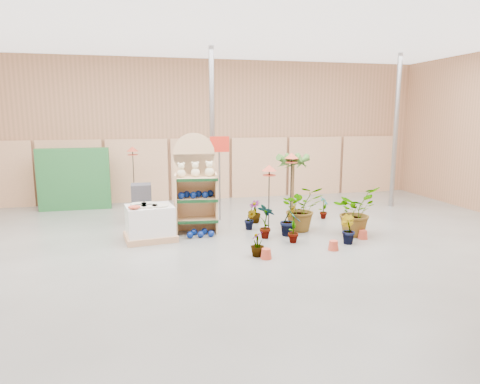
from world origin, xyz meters
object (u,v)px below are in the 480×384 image
(potted_plant_2, at_px, (301,208))
(bird_table_front, at_px, (269,170))
(pallet_stack, at_px, (150,223))
(display_shelf, at_px, (195,187))

(potted_plant_2, bearing_deg, bird_table_front, -170.00)
(pallet_stack, distance_m, potted_plant_2, 3.56)
(bird_table_front, bearing_deg, potted_plant_2, 10.00)
(display_shelf, bearing_deg, pallet_stack, -149.78)
(potted_plant_2, bearing_deg, display_shelf, 168.30)
(bird_table_front, relative_size, potted_plant_2, 1.48)
(pallet_stack, bearing_deg, bird_table_front, -11.60)
(display_shelf, distance_m, potted_plant_2, 2.58)
(pallet_stack, relative_size, potted_plant_2, 1.09)
(display_shelf, height_order, pallet_stack, display_shelf)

